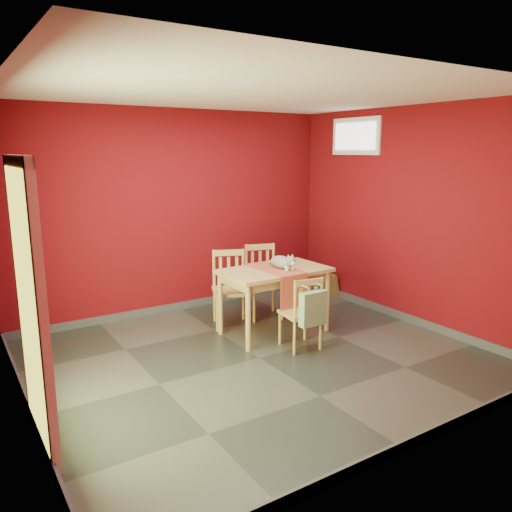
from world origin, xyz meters
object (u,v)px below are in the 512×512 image
chair_far_right (263,280)px  chair_near (302,312)px  tote_bag (313,308)px  chair_far_left (230,287)px  dining_table (274,277)px  cat (282,260)px  picture_frame (330,284)px

chair_far_right → chair_near: bearing=-102.6°
chair_near → tote_bag: 0.23m
chair_far_right → chair_far_left: bearing=-174.4°
dining_table → cat: size_ratio=3.09×
chair_far_right → picture_frame: size_ratio=2.64×
tote_bag → picture_frame: tote_bag is taller
tote_bag → chair_far_left: bearing=100.8°
chair_near → cat: bearing=78.2°
dining_table → chair_near: bearing=-92.5°
dining_table → chair_far_right: (0.24, 0.60, -0.21)m
chair_far_left → chair_far_right: (0.53, 0.05, 0.01)m
chair_far_left → dining_table: bearing=-61.8°
picture_frame → chair_far_left: bearing=-171.4°
chair_far_left → tote_bag: 1.35m
cat → dining_table: bearing=160.4°
dining_table → chair_far_left: bearing=118.2°
tote_bag → picture_frame: 2.34m
cat → chair_far_left: bearing=113.6°
dining_table → cat: (0.09, -0.01, 0.20)m
tote_bag → chair_near: bearing=85.5°
chair_far_right → picture_frame: bearing=9.7°
chair_near → picture_frame: (1.64, 1.41, -0.25)m
cat → picture_frame: 1.89m
chair_far_right → tote_bag: bearing=-101.4°
dining_table → chair_far_left: size_ratio=1.36×
chair_far_left → chair_far_right: bearing=5.6°
chair_near → picture_frame: size_ratio=2.30×
dining_table → cat: 0.22m
dining_table → picture_frame: 1.89m
dining_table → picture_frame: size_ratio=3.56×
chair_near → dining_table: bearing=87.5°
dining_table → cat: bearing=-8.8°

